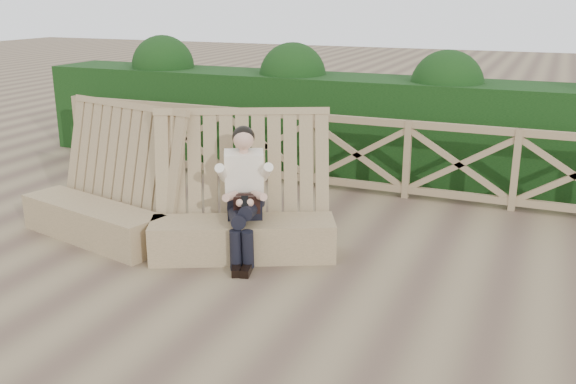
% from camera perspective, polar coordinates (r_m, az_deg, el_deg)
% --- Properties ---
extents(ground, '(60.00, 60.00, 0.00)m').
position_cam_1_polar(ground, '(6.32, -3.44, -8.56)').
color(ground, brown).
rests_on(ground, ground).
extents(bench, '(3.87, 1.54, 1.56)m').
position_cam_1_polar(bench, '(7.35, -10.63, -1.82)').
color(bench, olive).
rests_on(bench, ground).
extents(woman, '(0.63, 0.93, 1.42)m').
position_cam_1_polar(woman, '(6.82, -3.93, 0.13)').
color(woman, black).
rests_on(woman, ground).
extents(guardrail, '(10.10, 0.09, 1.10)m').
position_cam_1_polar(guardrail, '(9.23, 6.16, 3.32)').
color(guardrail, '#8B7751').
rests_on(guardrail, ground).
extents(hedge, '(12.00, 1.20, 1.50)m').
position_cam_1_polar(hedge, '(10.31, 8.16, 5.83)').
color(hedge, black).
rests_on(hedge, ground).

